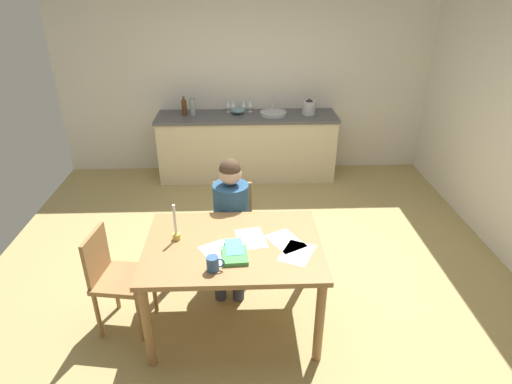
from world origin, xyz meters
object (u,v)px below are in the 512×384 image
(sink_unit, at_px, (273,113))
(wine_glass_by_kettle, at_px, (243,104))
(wine_glass_back_right, at_px, (228,104))
(dining_table, at_px, (234,255))
(book_magazine, at_px, (234,248))
(person_seated, at_px, (231,215))
(mixing_bowl, at_px, (238,110))
(stovetop_kettle, at_px, (309,107))
(chair_at_table, at_px, (232,225))
(candlestick, at_px, (176,230))
(bottle_vinegar, at_px, (193,107))
(chair_side_empty, at_px, (115,276))
(coffee_mug, at_px, (213,264))
(wine_glass_near_sink, at_px, (250,104))
(wine_glass_back_left, at_px, (233,104))
(bottle_oil, at_px, (184,107))
(book_cookery, at_px, (235,256))

(sink_unit, xyz_separation_m, wine_glass_by_kettle, (-0.40, 0.15, 0.09))
(wine_glass_back_right, bearing_deg, dining_table, -88.19)
(book_magazine, xyz_separation_m, wine_glass_back_right, (-0.11, 3.14, 0.23))
(dining_table, xyz_separation_m, wine_glass_back_right, (-0.10, 3.06, 0.34))
(wine_glass_by_kettle, bearing_deg, person_seated, -93.39)
(mixing_bowl, bearing_deg, stovetop_kettle, -4.49)
(chair_at_table, distance_m, candlestick, 0.85)
(book_magazine, xyz_separation_m, wine_glass_by_kettle, (0.11, 3.14, 0.23))
(bottle_vinegar, height_order, stovetop_kettle, bottle_vinegar)
(candlestick, bearing_deg, wine_glass_by_kettle, 79.45)
(person_seated, distance_m, chair_side_empty, 1.09)
(person_seated, bearing_deg, mixing_bowl, 88.36)
(bottle_vinegar, height_order, wine_glass_back_right, bottle_vinegar)
(book_magazine, xyz_separation_m, sink_unit, (0.51, 3.00, 0.14))
(chair_side_empty, height_order, coffee_mug, coffee_mug)
(book_magazine, bearing_deg, wine_glass_near_sink, 80.84)
(dining_table, bearing_deg, sink_unit, 79.90)
(chair_at_table, relative_size, wine_glass_back_left, 5.70)
(candlestick, height_order, book_magazine, candlestick)
(coffee_mug, distance_m, wine_glass_by_kettle, 3.39)
(candlestick, bearing_deg, chair_side_empty, -171.02)
(person_seated, relative_size, sink_unit, 3.32)
(wine_glass_by_kettle, relative_size, wine_glass_back_left, 1.00)
(person_seated, distance_m, wine_glass_back_right, 2.50)
(mixing_bowl, bearing_deg, chair_at_table, -91.53)
(candlestick, bearing_deg, coffee_mug, -52.64)
(chair_side_empty, distance_m, sink_unit, 3.28)
(mixing_bowl, relative_size, wine_glass_back_left, 1.27)
(bottle_oil, relative_size, stovetop_kettle, 1.16)
(wine_glass_near_sink, height_order, wine_glass_back_left, same)
(sink_unit, bearing_deg, chair_at_table, -103.93)
(dining_table, relative_size, book_magazine, 6.06)
(dining_table, relative_size, chair_side_empty, 1.55)
(chair_at_table, height_order, wine_glass_by_kettle, wine_glass_by_kettle)
(bottle_vinegar, height_order, wine_glass_back_left, bottle_vinegar)
(coffee_mug, relative_size, book_cookery, 0.57)
(bottle_oil, bearing_deg, mixing_bowl, 3.84)
(bottle_vinegar, bearing_deg, stovetop_kettle, -0.12)
(coffee_mug, relative_size, wine_glass_back_left, 0.83)
(person_seated, relative_size, wine_glass_back_right, 7.76)
(dining_table, xyz_separation_m, sink_unit, (0.52, 2.91, 0.26))
(chair_side_empty, bearing_deg, stovetop_kettle, 56.33)
(bottle_oil, distance_m, wine_glass_back_left, 0.67)
(candlestick, bearing_deg, dining_table, -10.46)
(candlestick, height_order, wine_glass_back_left, candlestick)
(chair_side_empty, distance_m, book_cookery, 1.01)
(chair_at_table, height_order, mixing_bowl, mixing_bowl)
(dining_table, relative_size, wine_glass_near_sink, 8.77)
(person_seated, distance_m, book_cookery, 0.77)
(candlestick, bearing_deg, person_seated, 50.90)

